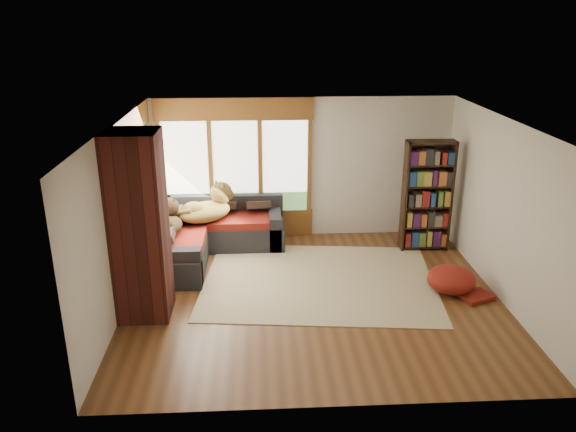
# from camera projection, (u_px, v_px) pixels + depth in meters

# --- Properties ---
(floor) EXTENTS (5.50, 5.50, 0.00)m
(floor) POSITION_uv_depth(u_px,v_px,m) (313.00, 296.00, 8.40)
(floor) COLOR #543017
(floor) RESTS_ON ground
(ceiling) EXTENTS (5.50, 5.50, 0.00)m
(ceiling) POSITION_uv_depth(u_px,v_px,m) (317.00, 124.00, 7.51)
(ceiling) COLOR white
(wall_back) EXTENTS (5.50, 0.04, 2.60)m
(wall_back) POSITION_uv_depth(u_px,v_px,m) (301.00, 168.00, 10.30)
(wall_back) COLOR silver
(wall_back) RESTS_ON ground
(wall_front) EXTENTS (5.50, 0.04, 2.60)m
(wall_front) POSITION_uv_depth(u_px,v_px,m) (340.00, 300.00, 5.61)
(wall_front) COLOR silver
(wall_front) RESTS_ON ground
(wall_left) EXTENTS (0.04, 5.00, 2.60)m
(wall_left) POSITION_uv_depth(u_px,v_px,m) (119.00, 219.00, 7.81)
(wall_left) COLOR silver
(wall_left) RESTS_ON ground
(wall_right) EXTENTS (0.04, 5.00, 2.60)m
(wall_right) POSITION_uv_depth(u_px,v_px,m) (504.00, 211.00, 8.10)
(wall_right) COLOR silver
(wall_right) RESTS_ON ground
(windows_back) EXTENTS (2.82, 0.10, 1.90)m
(windows_back) POSITION_uv_depth(u_px,v_px,m) (236.00, 167.00, 10.19)
(windows_back) COLOR brown
(windows_back) RESTS_ON wall_back
(windows_left) EXTENTS (0.10, 2.62, 1.90)m
(windows_left) POSITION_uv_depth(u_px,v_px,m) (137.00, 189.00, 8.92)
(windows_left) COLOR brown
(windows_left) RESTS_ON wall_left
(roller_blind) EXTENTS (0.03, 0.72, 0.90)m
(roller_blind) POSITION_uv_depth(u_px,v_px,m) (146.00, 152.00, 9.56)
(roller_blind) COLOR #718155
(roller_blind) RESTS_ON wall_left
(brick_chimney) EXTENTS (0.70, 0.70, 2.60)m
(brick_chimney) POSITION_uv_depth(u_px,v_px,m) (139.00, 227.00, 7.50)
(brick_chimney) COLOR #471914
(brick_chimney) RESTS_ON ground
(sectional_sofa) EXTENTS (2.20, 2.20, 0.80)m
(sectional_sofa) POSITION_uv_depth(u_px,v_px,m) (193.00, 237.00, 9.79)
(sectional_sofa) COLOR black
(sectional_sofa) RESTS_ON ground
(area_rug) EXTENTS (3.87, 3.11, 0.01)m
(area_rug) POSITION_uv_depth(u_px,v_px,m) (319.00, 280.00, 8.88)
(area_rug) COLOR beige
(area_rug) RESTS_ON ground
(bookshelf) EXTENTS (0.84, 0.28, 1.97)m
(bookshelf) POSITION_uv_depth(u_px,v_px,m) (427.00, 196.00, 9.77)
(bookshelf) COLOR black
(bookshelf) RESTS_ON ground
(pouf) EXTENTS (0.91, 0.91, 0.39)m
(pouf) POSITION_uv_depth(u_px,v_px,m) (451.00, 279.00, 8.48)
(pouf) COLOR maroon
(pouf) RESTS_ON area_rug
(dog_tan) EXTENTS (1.15, 1.07, 0.56)m
(dog_tan) POSITION_uv_depth(u_px,v_px,m) (209.00, 206.00, 9.77)
(dog_tan) COLOR olive
(dog_tan) RESTS_ON sectional_sofa
(dog_brindle) EXTENTS (0.59, 0.88, 0.46)m
(dog_brindle) POSITION_uv_depth(u_px,v_px,m) (167.00, 221.00, 9.24)
(dog_brindle) COLOR black
(dog_brindle) RESTS_ON sectional_sofa
(throw_pillows) EXTENTS (1.98, 1.68, 0.45)m
(throw_pillows) POSITION_uv_depth(u_px,v_px,m) (197.00, 211.00, 9.69)
(throw_pillows) COLOR #30231C
(throw_pillows) RESTS_ON sectional_sofa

